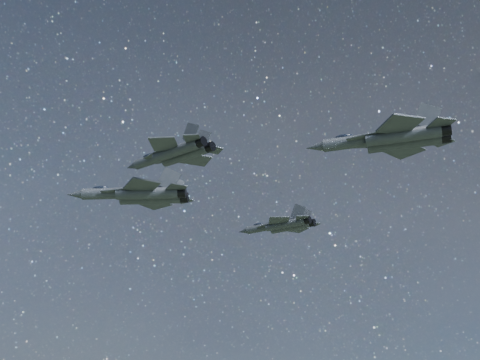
# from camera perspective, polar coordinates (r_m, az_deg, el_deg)

# --- Properties ---
(jet_lead) EXTENTS (19.32, 13.35, 4.85)m
(jet_lead) POSITION_cam_1_polar(r_m,az_deg,el_deg) (84.84, -10.22, -1.44)
(jet_lead) COLOR #30363C
(jet_left) EXTENTS (16.11, 10.80, 4.07)m
(jet_left) POSITION_cam_1_polar(r_m,az_deg,el_deg) (101.94, 4.28, -4.60)
(jet_left) COLOR #30363C
(jet_right) EXTENTS (15.33, 10.12, 3.92)m
(jet_right) POSITION_cam_1_polar(r_m,az_deg,el_deg) (74.02, -6.71, 2.69)
(jet_right) COLOR #30363C
(jet_slot) EXTENTS (19.65, 13.85, 4.97)m
(jet_slot) POSITION_cam_1_polar(r_m,az_deg,el_deg) (76.20, 15.07, 4.09)
(jet_slot) COLOR #30363C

